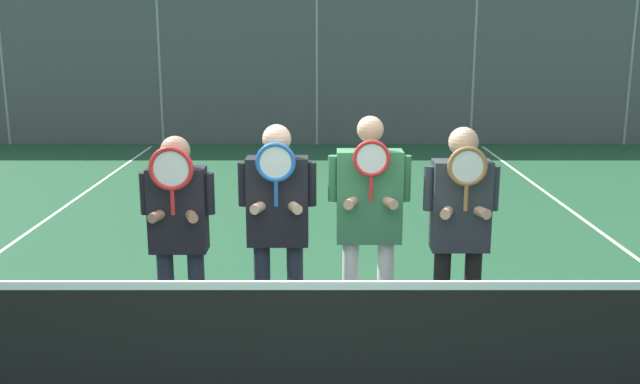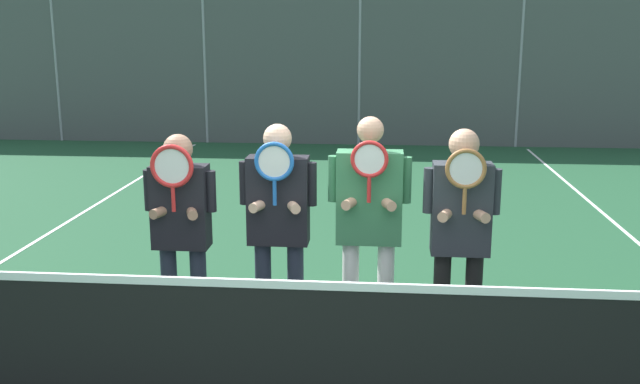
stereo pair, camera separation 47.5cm
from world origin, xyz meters
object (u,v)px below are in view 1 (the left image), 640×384
car_left_of_center (257,94)px  car_center (473,95)px  player_center_left (280,218)px  car_far_left (51,94)px  player_leftmost (180,225)px  player_rightmost (462,223)px  player_center_right (371,215)px

car_left_of_center → car_center: bearing=-0.9°
player_center_left → car_far_left: bearing=117.2°
player_leftmost → player_rightmost: 2.16m
player_leftmost → player_center_left: (0.76, 0.06, 0.04)m
car_far_left → car_center: bearing=-1.2°
car_left_of_center → car_center: car_left_of_center is taller
player_center_left → car_far_left: 14.19m
car_left_of_center → car_center: (5.37, -0.08, -0.03)m
car_left_of_center → player_leftmost: bearing=-87.6°
player_center_left → car_far_left: player_center_left is taller
car_left_of_center → player_center_left: bearing=-84.1°
player_center_right → car_far_left: size_ratio=0.47×
player_rightmost → car_far_left: (-7.88, 12.76, -0.17)m
player_leftmost → player_rightmost: player_rightmost is taller
car_far_left → car_left_of_center: bearing=-1.6°
player_rightmost → car_center: bearing=77.9°
player_rightmost → player_center_left: bearing=174.3°
player_center_right → car_center: bearing=74.8°
player_center_left → car_left_of_center: car_left_of_center is taller
player_leftmost → car_center: 13.37m
player_rightmost → car_far_left: bearing=121.7°
player_leftmost → player_rightmost: size_ratio=0.96×
player_center_right → player_rightmost: 0.69m
player_leftmost → car_left_of_center: 12.55m
car_left_of_center → player_center_right: bearing=-81.0°
car_center → car_far_left: bearing=178.8°
player_center_left → player_rightmost: bearing=-5.7°
player_center_left → player_rightmost: player_center_left is taller
player_center_left → car_left_of_center: 12.55m
player_leftmost → car_left_of_center: bearing=92.4°
player_leftmost → player_center_left: 0.77m
player_center_right → player_rightmost: size_ratio=1.04×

